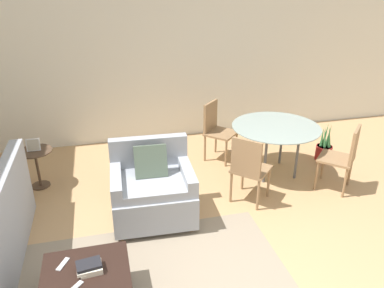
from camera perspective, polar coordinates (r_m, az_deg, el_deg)
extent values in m
cube|color=silver|center=(6.31, -4.77, 12.77)|extent=(12.00, 0.06, 2.75)
cube|color=gray|center=(3.85, -9.42, -19.19)|extent=(3.00, 1.43, 0.00)
cube|color=brown|center=(3.74, -9.19, -20.64)|extent=(2.94, 0.05, 0.00)
cube|color=brown|center=(3.95, -9.63, -17.75)|extent=(2.94, 0.05, 0.00)
cube|color=brown|center=(4.17, -10.01, -15.16)|extent=(2.94, 0.05, 0.00)
cube|color=#999EA8|center=(4.04, -26.65, -7.26)|extent=(0.14, 1.76, 0.47)
cube|color=#999EA8|center=(4.40, -5.91, -8.53)|extent=(0.95, 0.85, 0.38)
cube|color=#999EA8|center=(4.25, -6.01, -6.02)|extent=(0.71, 0.71, 0.10)
cube|color=#999EA8|center=(4.49, -6.60, -1.66)|extent=(0.92, 0.16, 0.46)
cube|color=#999EA8|center=(4.24, -11.47, -5.68)|extent=(0.15, 0.74, 0.20)
cube|color=#999EA8|center=(4.30, -0.77, -4.73)|extent=(0.15, 0.74, 0.20)
cylinder|color=brown|center=(4.26, -10.53, -13.80)|extent=(0.05, 0.05, 0.06)
cylinder|color=brown|center=(4.31, -0.18, -12.79)|extent=(0.05, 0.05, 0.06)
cylinder|color=brown|center=(4.78, -10.79, -9.09)|extent=(0.05, 0.05, 0.06)
cylinder|color=brown|center=(4.83, -1.69, -8.26)|extent=(0.05, 0.05, 0.06)
cube|color=#4C5B4C|center=(4.26, -6.32, -2.63)|extent=(0.38, 0.23, 0.38)
cube|color=black|center=(3.52, -15.59, -20.25)|extent=(0.72, 0.63, 0.34)
cylinder|color=black|center=(3.88, -20.12, -19.85)|extent=(0.04, 0.04, 0.04)
cylinder|color=black|center=(3.83, -10.33, -19.10)|extent=(0.04, 0.04, 0.04)
cube|color=beige|center=(3.39, -15.09, -17.98)|extent=(0.19, 0.17, 0.02)
cube|color=beige|center=(3.37, -15.34, -17.71)|extent=(0.22, 0.17, 0.03)
cube|color=black|center=(3.36, -15.46, -17.27)|extent=(0.22, 0.17, 0.03)
cube|color=#B7B7BC|center=(3.52, -19.07, -16.91)|extent=(0.11, 0.16, 0.01)
cube|color=#B7B7BC|center=(3.29, -17.25, -20.04)|extent=(0.12, 0.12, 0.01)
cylinder|color=#4C3828|center=(5.32, -22.88, -1.01)|extent=(0.45, 0.45, 0.02)
cylinder|color=#4C3828|center=(5.42, -22.45, -3.48)|extent=(0.04, 0.04, 0.50)
cylinder|color=#4C3828|center=(5.54, -22.02, -5.86)|extent=(0.25, 0.25, 0.02)
cube|color=silver|center=(5.28, -23.04, -0.12)|extent=(0.17, 0.05, 0.17)
cube|color=#B2A893|center=(5.28, -23.05, -0.15)|extent=(0.15, 0.03, 0.14)
cube|color=silver|center=(5.32, -22.94, -0.42)|extent=(0.02, 0.03, 0.08)
cylinder|color=#8C9E99|center=(5.32, 12.70, 2.59)|extent=(1.22, 1.22, 0.01)
cylinder|color=#59595B|center=(5.17, 11.11, -2.29)|extent=(0.04, 0.04, 0.71)
cylinder|color=#59595B|center=(5.38, 15.72, -1.69)|extent=(0.04, 0.04, 0.71)
cylinder|color=#59595B|center=(5.56, 9.10, -0.17)|extent=(0.04, 0.04, 0.71)
cylinder|color=#59595B|center=(5.75, 13.47, 0.31)|extent=(0.04, 0.04, 0.71)
cube|color=#93704C|center=(4.71, 9.01, -3.80)|extent=(0.59, 0.59, 0.03)
cube|color=#93704C|center=(4.44, 8.26, -2.07)|extent=(0.29, 0.29, 0.45)
cylinder|color=#93704C|center=(4.91, 11.59, -5.74)|extent=(0.03, 0.03, 0.42)
cylinder|color=#93704C|center=(5.02, 7.73, -4.74)|extent=(0.03, 0.03, 0.42)
cylinder|color=#93704C|center=(4.62, 10.03, -7.69)|extent=(0.03, 0.03, 0.42)
cylinder|color=#93704C|center=(4.73, 5.96, -6.58)|extent=(0.03, 0.03, 0.42)
cube|color=#93704C|center=(5.26, 21.08, -2.09)|extent=(0.59, 0.59, 0.03)
cube|color=#93704C|center=(5.14, 23.53, -0.15)|extent=(0.29, 0.29, 0.45)
cylinder|color=#93704C|center=(5.54, 19.30, -3.05)|extent=(0.03, 0.03, 0.42)
cylinder|color=#93704C|center=(5.22, 18.41, -4.64)|extent=(0.03, 0.03, 0.42)
cylinder|color=#93704C|center=(5.50, 22.93, -3.87)|extent=(0.03, 0.03, 0.42)
cylinder|color=#93704C|center=(5.18, 22.26, -5.52)|extent=(0.03, 0.03, 0.42)
cube|color=#93704C|center=(5.71, 4.46, 1.65)|extent=(0.59, 0.59, 0.03)
cube|color=#93704C|center=(5.71, 2.83, 4.25)|extent=(0.29, 0.29, 0.45)
cylinder|color=#93704C|center=(5.59, 5.21, -1.46)|extent=(0.03, 0.03, 0.42)
cylinder|color=#93704C|center=(5.88, 6.75, -0.15)|extent=(0.03, 0.03, 0.42)
cylinder|color=#93704C|center=(5.73, 1.98, -0.66)|extent=(0.03, 0.03, 0.42)
cylinder|color=#93704C|center=(6.02, 3.64, 0.58)|extent=(0.03, 0.03, 0.42)
cylinder|color=maroon|center=(6.16, 19.39, -1.26)|extent=(0.24, 0.24, 0.23)
cylinder|color=black|center=(6.12, 19.53, -0.38)|extent=(0.22, 0.22, 0.02)
cone|color=#387A42|center=(6.07, 20.14, 1.32)|extent=(0.05, 0.10, 0.37)
cone|color=#387A42|center=(6.08, 19.72, 1.48)|extent=(0.08, 0.06, 0.38)
cone|color=#387A42|center=(6.06, 19.23, 1.08)|extent=(0.06, 0.07, 0.30)
cone|color=#387A42|center=(6.02, 19.59, 1.03)|extent=(0.06, 0.08, 0.33)
cone|color=#387A42|center=(6.01, 20.20, 1.00)|extent=(0.10, 0.06, 0.35)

